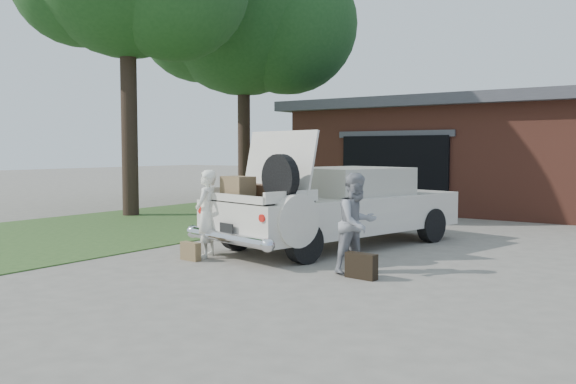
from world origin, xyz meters
The scene contains 9 objects.
ground centered at (0.00, 0.00, 0.00)m, with size 90.00×90.00×0.00m, color gray.
grass_strip centered at (-5.50, 3.00, 0.01)m, with size 6.00×16.00×0.02m, color #2D4C1E.
house centered at (0.98, 11.47, 1.67)m, with size 12.80×7.80×3.30m.
tree_back centered at (-7.70, 9.05, 6.61)m, with size 7.35×6.40×10.10m.
sedan centered at (0.10, 2.04, 0.76)m, with size 3.14×5.50×2.13m.
woman_left centered at (-1.10, -0.22, 0.74)m, with size 0.54×0.35×1.47m, color white.
woman_right centered at (1.61, 0.06, 0.74)m, with size 0.72×0.56×1.48m, color gray.
suitcase_left centered at (-1.11, -0.60, 0.15)m, with size 0.39×0.12×0.30m, color olive.
suitcase_right centered at (1.85, -0.26, 0.18)m, with size 0.47×0.15×0.36m, color black.
Camera 1 is at (5.85, -7.79, 1.81)m, focal length 38.00 mm.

